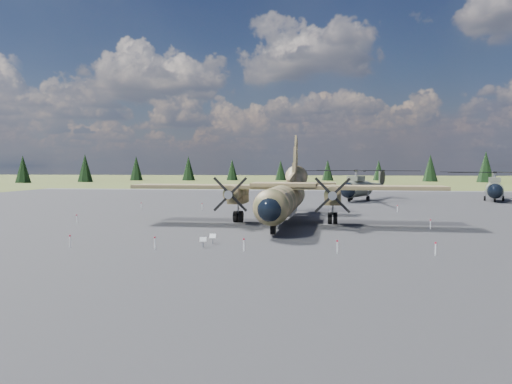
# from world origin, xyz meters

# --- Properties ---
(ground) EXTENTS (500.00, 500.00, 0.00)m
(ground) POSITION_xyz_m (0.00, 0.00, 0.00)
(ground) COLOR #4E5A28
(ground) RESTS_ON ground
(apron) EXTENTS (120.00, 120.00, 0.04)m
(apron) POSITION_xyz_m (0.00, 10.00, 0.00)
(apron) COLOR #515155
(apron) RESTS_ON ground
(transport_plane) EXTENTS (29.79, 27.10, 9.84)m
(transport_plane) POSITION_xyz_m (3.45, 3.50, 2.83)
(transport_plane) COLOR #373C20
(transport_plane) RESTS_ON ground
(helicopter_near) EXTENTS (25.86, 25.86, 4.95)m
(helicopter_near) POSITION_xyz_m (12.53, 35.06, 3.51)
(helicopter_near) COLOR slate
(helicopter_near) RESTS_ON ground
(helicopter_mid) EXTENTS (22.88, 23.39, 4.68)m
(helicopter_mid) POSITION_xyz_m (33.84, 37.09, 3.32)
(helicopter_mid) COLOR slate
(helicopter_mid) RESTS_ON ground
(info_placard_left) EXTENTS (0.48, 0.27, 0.72)m
(info_placard_left) POSITION_xyz_m (-0.99, -12.35, 0.48)
(info_placard_left) COLOR gray
(info_placard_left) RESTS_ON ground
(info_placard_right) EXTENTS (0.47, 0.21, 0.72)m
(info_placard_right) POSITION_xyz_m (-0.69, -10.68, 0.48)
(info_placard_right) COLOR gray
(info_placard_right) RESTS_ON ground
(barrier_fence) EXTENTS (33.12, 29.62, 0.85)m
(barrier_fence) POSITION_xyz_m (-0.46, -0.08, 0.51)
(barrier_fence) COLOR white
(barrier_fence) RESTS_ON ground
(treeline) EXTENTS (302.42, 308.62, 10.94)m
(treeline) POSITION_xyz_m (-1.51, -5.78, 4.77)
(treeline) COLOR black
(treeline) RESTS_ON ground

